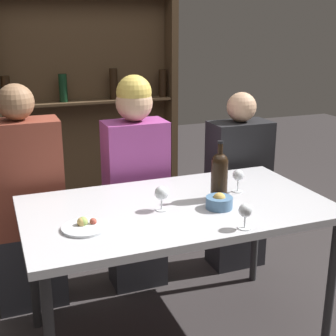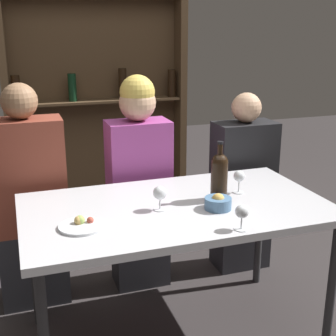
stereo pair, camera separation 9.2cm
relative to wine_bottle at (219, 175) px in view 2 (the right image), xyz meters
name	(u,v)px [view 2 (the right image)]	position (x,y,z in m)	size (l,w,h in m)	color
ground_plane	(176,336)	(-0.22, 0.00, -0.87)	(10.00, 10.00, 0.00)	#332D2D
dining_table	(176,216)	(-0.22, 0.00, -0.19)	(1.46, 0.82, 0.74)	silver
wine_rack_wall	(97,90)	(-0.22, 1.99, 0.17)	(1.53, 0.21, 2.06)	#4C3823
wine_bottle	(219,175)	(0.00, 0.00, 0.00)	(0.08, 0.08, 0.30)	black
wine_glass_0	(160,194)	(-0.31, -0.03, -0.05)	(0.06, 0.06, 0.12)	silver
wine_glass_1	(239,177)	(0.14, 0.06, -0.05)	(0.06, 0.06, 0.12)	silver
wine_glass_2	(242,213)	(-0.06, -0.35, -0.05)	(0.06, 0.06, 0.11)	silver
food_plate_0	(81,225)	(-0.69, -0.11, -0.12)	(0.20, 0.20, 0.05)	silver
snack_bowl	(218,203)	(-0.05, -0.11, -0.10)	(0.13, 0.13, 0.08)	#4C7299
seated_person_left	(29,205)	(-0.88, 0.59, -0.27)	(0.42, 0.22, 1.28)	#26262B
seated_person_center	(139,185)	(-0.25, 0.59, -0.22)	(0.36, 0.22, 1.30)	#26262B
seated_person_right	(243,188)	(0.45, 0.59, -0.32)	(0.39, 0.22, 1.17)	#26262B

